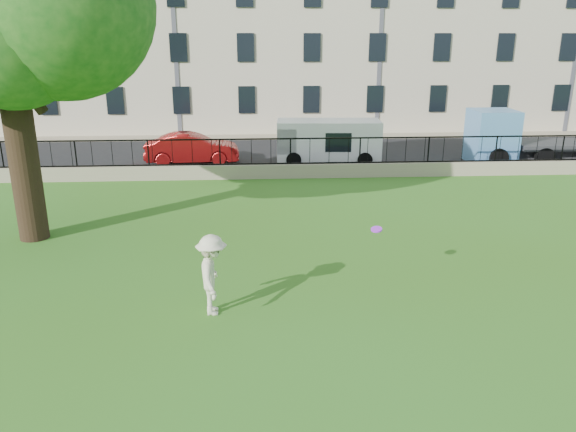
{
  "coord_description": "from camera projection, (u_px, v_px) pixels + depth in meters",
  "views": [
    {
      "loc": [
        -1.53,
        -11.58,
        5.88
      ],
      "look_at": [
        -0.62,
        3.5,
        1.0
      ],
      "focal_mm": 35.0,
      "sensor_mm": 36.0,
      "label": 1
    }
  ],
  "objects": [
    {
      "name": "frisbee",
      "position": [
        376.0,
        229.0,
        13.33
      ],
      "size": [
        0.28,
        0.27,
        0.12
      ],
      "primitive_type": "cylinder",
      "rotation": [
        0.21,
        -0.14,
        0.02
      ],
      "color": "#AC2AEF"
    },
    {
      "name": "ground",
      "position": [
        324.0,
        303.0,
        12.89
      ],
      "size": [
        120.0,
        120.0,
        0.0
      ],
      "primitive_type": "plane",
      "color": "#3A6818",
      "rests_on": "ground"
    },
    {
      "name": "building_row",
      "position": [
        275.0,
        19.0,
        36.95
      ],
      "size": [
        56.4,
        10.4,
        13.8
      ],
      "color": "#C0B698",
      "rests_on": "ground"
    },
    {
      "name": "red_sedan",
      "position": [
        192.0,
        149.0,
        26.73
      ],
      "size": [
        4.48,
        1.76,
        1.45
      ],
      "primitive_type": "imported",
      "rotation": [
        0.0,
        0.0,
        1.62
      ],
      "color": "maroon",
      "rests_on": "street"
    },
    {
      "name": "blue_truck",
      "position": [
        533.0,
        136.0,
        26.86
      ],
      "size": [
        6.04,
        2.18,
        2.53
      ],
      "primitive_type": "cube",
      "rotation": [
        0.0,
        0.0,
        -0.01
      ],
      "color": "#5790CD",
      "rests_on": "street"
    },
    {
      "name": "retaining_wall",
      "position": [
        290.0,
        171.0,
        24.2
      ],
      "size": [
        50.0,
        0.4,
        0.6
      ],
      "primitive_type": "cube",
      "color": "gray",
      "rests_on": "ground"
    },
    {
      "name": "man",
      "position": [
        212.0,
        275.0,
        12.2
      ],
      "size": [
        0.72,
        1.2,
        1.82
      ],
      "primitive_type": "imported",
      "rotation": [
        0.0,
        0.0,
        1.61
      ],
      "color": "beige",
      "rests_on": "ground"
    },
    {
      "name": "street",
      "position": [
        284.0,
        155.0,
        28.75
      ],
      "size": [
        60.0,
        9.0,
        0.01
      ],
      "primitive_type": "cube",
      "color": "black",
      "rests_on": "ground"
    },
    {
      "name": "iron_railing",
      "position": [
        290.0,
        151.0,
        23.94
      ],
      "size": [
        50.0,
        0.05,
        1.13
      ],
      "color": "black",
      "rests_on": "retaining_wall"
    },
    {
      "name": "white_van",
      "position": [
        328.0,
        142.0,
        26.78
      ],
      "size": [
        4.98,
        2.21,
        2.04
      ],
      "primitive_type": "cube",
      "rotation": [
        0.0,
        0.0,
        -0.07
      ],
      "color": "white",
      "rests_on": "street"
    },
    {
      "name": "sidewalk",
      "position": [
        280.0,
        137.0,
        33.68
      ],
      "size": [
        60.0,
        1.4,
        0.12
      ],
      "primitive_type": "cube",
      "color": "gray",
      "rests_on": "ground"
    }
  ]
}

